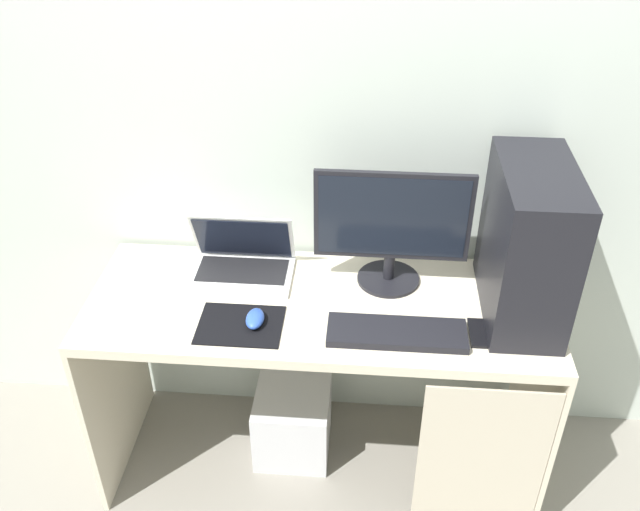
{
  "coord_description": "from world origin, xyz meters",
  "views": [
    {
      "loc": [
        0.14,
        -1.74,
        2.13
      ],
      "look_at": [
        0.0,
        0.0,
        0.95
      ],
      "focal_mm": 38.55,
      "sensor_mm": 36.0,
      "label": 1
    }
  ],
  "objects_px": {
    "laptop": "(242,261)",
    "subwoofer": "(293,422)",
    "pc_tower": "(528,243)",
    "keyboard": "(397,333)",
    "mouse_left": "(255,319)",
    "monitor": "(392,227)",
    "cell_phone": "(481,333)"
  },
  "relations": [
    {
      "from": "laptop",
      "to": "cell_phone",
      "type": "distance_m",
      "value": 0.82
    },
    {
      "from": "subwoofer",
      "to": "mouse_left",
      "type": "bearing_deg",
      "value": -113.85
    },
    {
      "from": "monitor",
      "to": "laptop",
      "type": "bearing_deg",
      "value": 178.46
    },
    {
      "from": "cell_phone",
      "to": "subwoofer",
      "type": "distance_m",
      "value": 0.9
    },
    {
      "from": "laptop",
      "to": "pc_tower",
      "type": "bearing_deg",
      "value": -7.33
    },
    {
      "from": "monitor",
      "to": "cell_phone",
      "type": "bearing_deg",
      "value": -41.76
    },
    {
      "from": "keyboard",
      "to": "subwoofer",
      "type": "bearing_deg",
      "value": 150.0
    },
    {
      "from": "mouse_left",
      "to": "cell_phone",
      "type": "distance_m",
      "value": 0.69
    },
    {
      "from": "laptop",
      "to": "subwoofer",
      "type": "bearing_deg",
      "value": -27.25
    },
    {
      "from": "cell_phone",
      "to": "monitor",
      "type": "bearing_deg",
      "value": 138.24
    },
    {
      "from": "mouse_left",
      "to": "subwoofer",
      "type": "bearing_deg",
      "value": 66.15
    },
    {
      "from": "laptop",
      "to": "subwoofer",
      "type": "distance_m",
      "value": 0.7
    },
    {
      "from": "mouse_left",
      "to": "pc_tower",
      "type": "bearing_deg",
      "value": 10.75
    },
    {
      "from": "monitor",
      "to": "laptop",
      "type": "distance_m",
      "value": 0.52
    },
    {
      "from": "monitor",
      "to": "cell_phone",
      "type": "distance_m",
      "value": 0.43
    },
    {
      "from": "subwoofer",
      "to": "cell_phone",
      "type": "bearing_deg",
      "value": -16.21
    },
    {
      "from": "monitor",
      "to": "mouse_left",
      "type": "distance_m",
      "value": 0.52
    },
    {
      "from": "pc_tower",
      "to": "cell_phone",
      "type": "relative_size",
      "value": 3.71
    },
    {
      "from": "subwoofer",
      "to": "laptop",
      "type": "bearing_deg",
      "value": 152.75
    },
    {
      "from": "pc_tower",
      "to": "monitor",
      "type": "bearing_deg",
      "value": 165.78
    },
    {
      "from": "mouse_left",
      "to": "cell_phone",
      "type": "bearing_deg",
      "value": 0.61
    },
    {
      "from": "pc_tower",
      "to": "cell_phone",
      "type": "xyz_separation_m",
      "value": [
        -0.12,
        -0.15,
        -0.24
      ]
    },
    {
      "from": "pc_tower",
      "to": "laptop",
      "type": "height_order",
      "value": "pc_tower"
    },
    {
      "from": "cell_phone",
      "to": "subwoofer",
      "type": "height_order",
      "value": "cell_phone"
    },
    {
      "from": "pc_tower",
      "to": "mouse_left",
      "type": "bearing_deg",
      "value": -169.25
    },
    {
      "from": "mouse_left",
      "to": "subwoofer",
      "type": "height_order",
      "value": "mouse_left"
    },
    {
      "from": "cell_phone",
      "to": "mouse_left",
      "type": "bearing_deg",
      "value": -179.39
    },
    {
      "from": "keyboard",
      "to": "cell_phone",
      "type": "height_order",
      "value": "keyboard"
    },
    {
      "from": "laptop",
      "to": "subwoofer",
      "type": "xyz_separation_m",
      "value": [
        0.17,
        -0.09,
        -0.68
      ]
    },
    {
      "from": "pc_tower",
      "to": "laptop",
      "type": "distance_m",
      "value": 0.93
    },
    {
      "from": "pc_tower",
      "to": "keyboard",
      "type": "distance_m",
      "value": 0.48
    },
    {
      "from": "monitor",
      "to": "laptop",
      "type": "height_order",
      "value": "monitor"
    }
  ]
}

